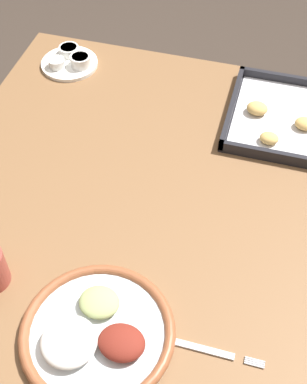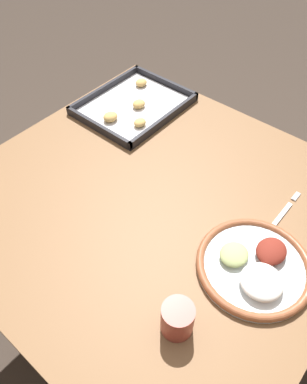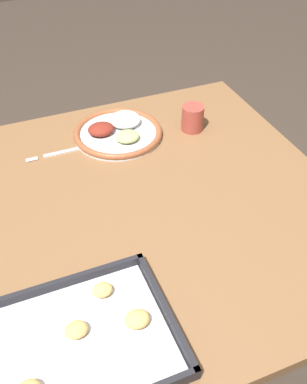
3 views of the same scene
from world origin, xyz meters
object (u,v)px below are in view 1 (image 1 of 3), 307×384
dinner_plate (96,333)px  baking_tray (301,121)px  fork (201,349)px  saucer_plate (70,60)px

dinner_plate → baking_tray: (0.30, 0.66, -0.00)m
fork → baking_tray: (0.11, 0.63, 0.01)m
fork → saucer_plate: bearing=126.2°
dinner_plate → fork: (0.19, 0.03, -0.01)m
saucer_plate → baking_tray: bearing=-6.4°
baking_tray → saucer_plate: bearing=173.6°
fork → saucer_plate: (-0.52, 0.71, 0.01)m
fork → dinner_plate: bearing=-171.9°
dinner_plate → fork: size_ratio=1.40×
fork → saucer_plate: size_ratio=1.30×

